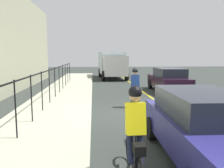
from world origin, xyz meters
The scene contains 9 objects.
ground_plane centered at (0.00, 0.00, 0.00)m, with size 80.00×80.00×0.00m, color #303532.
lane_line_centre centered at (0.00, -1.60, 0.00)m, with size 36.00×0.12×0.01m, color yellow.
sidewalk centered at (0.00, 3.40, 0.07)m, with size 40.00×3.20×0.15m, color #A7A792.
iron_fence centered at (1.00, 3.80, 1.31)m, with size 20.53×0.04×1.60m.
cyclist_lead centered at (1.06, -0.20, 0.91)m, with size 1.71×0.36×1.83m.
cyclist_follow centered at (-4.94, 0.92, 0.91)m, with size 1.71×0.36×1.83m.
patrol_sedan centered at (5.40, -3.25, 0.82)m, with size 4.44×2.01×1.58m.
parked_sedan_rear centered at (-4.40, -0.75, 0.82)m, with size 4.45×2.02×1.58m.
box_truck_background centered at (14.85, -0.28, 1.55)m, with size 6.81×2.78×2.78m.
Camera 1 is at (-9.05, 1.71, 2.38)m, focal length 36.10 mm.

